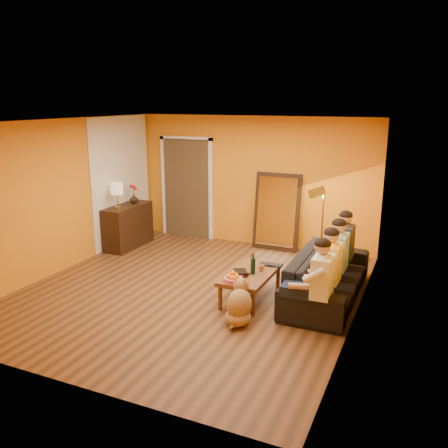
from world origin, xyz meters
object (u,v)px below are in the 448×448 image
at_px(table_lamp, 117,196).
at_px(dog, 239,302).
at_px(floor_lamp, 322,230).
at_px(tumbler, 261,268).
at_px(sideboard, 128,226).
at_px(laptop, 270,266).
at_px(person_far_right, 345,248).
at_px(sofa, 327,276).
at_px(person_mid_right, 338,258).
at_px(wine_bottle, 253,264).
at_px(vase, 134,199).
at_px(person_far_left, 322,284).
at_px(person_mid_left, 331,270).
at_px(mirror_frame, 277,211).
at_px(coffee_table, 251,285).

xyz_separation_m(table_lamp, dog, (3.36, -1.98, -0.79)).
relative_size(floor_lamp, tumbler, 15.09).
bearing_deg(sideboard, laptop, -17.98).
bearing_deg(dog, laptop, 85.01).
xyz_separation_m(sideboard, person_far_right, (4.37, -0.30, 0.18)).
height_order(sofa, tumbler, sofa).
bearing_deg(person_mid_right, wine_bottle, -149.83).
relative_size(table_lamp, vase, 2.79).
bearing_deg(sofa, person_far_left, -172.59).
relative_size(person_mid_left, laptop, 3.57).
xyz_separation_m(dog, person_mid_left, (1.01, 0.88, 0.30)).
bearing_deg(person_far_left, floor_lamp, 102.74).
xyz_separation_m(mirror_frame, sofa, (1.45, -2.03, -0.42)).
distance_m(person_far_left, laptop, 1.31).
distance_m(mirror_frame, person_mid_right, 2.50).
xyz_separation_m(coffee_table, laptop, (0.18, 0.35, 0.22)).
distance_m(table_lamp, person_mid_left, 4.53).
bearing_deg(wine_bottle, laptop, 72.00).
bearing_deg(person_mid_right, person_far_left, -90.00).
xyz_separation_m(coffee_table, person_mid_right, (1.17, 0.60, 0.40)).
distance_m(sideboard, person_mid_left, 4.59).
height_order(sideboard, person_far_left, person_far_left).
xyz_separation_m(sideboard, coffee_table, (3.20, -1.45, -0.21)).
xyz_separation_m(sofa, laptop, (-0.86, -0.15, 0.09)).
distance_m(person_mid_right, tumbler, 1.16).
bearing_deg(coffee_table, tumbler, 45.62).
bearing_deg(person_mid_right, person_mid_left, -90.00).
relative_size(sideboard, person_far_left, 0.97).
bearing_deg(vase, table_lamp, -90.00).
distance_m(floor_lamp, person_far_right, 0.71).
height_order(table_lamp, dog, table_lamp).
relative_size(tumbler, vase, 0.52).
relative_size(floor_lamp, person_mid_left, 1.18).
bearing_deg(laptop, coffee_table, -119.74).
relative_size(sofa, person_far_right, 1.91).
bearing_deg(sofa, wine_bottle, 119.10).
relative_size(mirror_frame, wine_bottle, 4.90).
distance_m(table_lamp, vase, 0.57).
bearing_deg(person_mid_right, tumbler, -155.40).
height_order(sofa, person_far_left, person_far_left).
bearing_deg(sofa, table_lamp, 81.29).
distance_m(coffee_table, vase, 3.70).
xyz_separation_m(person_mid_right, person_far_right, (0.00, 0.55, 0.00)).
height_order(table_lamp, person_far_left, table_lamp).
xyz_separation_m(person_mid_right, wine_bottle, (-1.12, -0.65, -0.03)).
relative_size(person_far_left, person_far_right, 1.00).
bearing_deg(mirror_frame, person_mid_left, -57.49).
distance_m(person_mid_left, laptop, 1.05).
bearing_deg(mirror_frame, person_mid_right, -50.68).
distance_m(mirror_frame, person_mid_left, 2.94).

